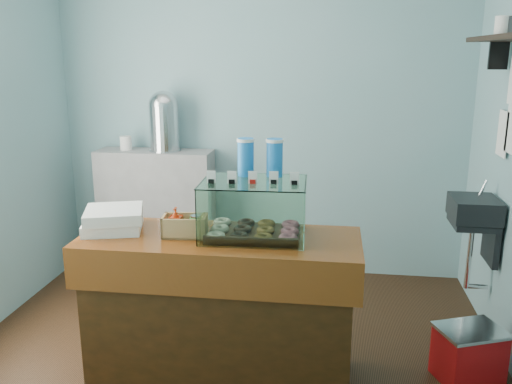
# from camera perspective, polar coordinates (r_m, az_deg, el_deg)

# --- Properties ---
(ground) EXTENTS (3.50, 3.50, 0.00)m
(ground) POSITION_cam_1_polar(r_m,az_deg,el_deg) (3.71, -2.78, -16.70)
(ground) COLOR black
(ground) RESTS_ON ground
(room_shell) EXTENTS (3.54, 3.04, 2.82)m
(room_shell) POSITION_cam_1_polar(r_m,az_deg,el_deg) (3.18, -2.67, 10.63)
(room_shell) COLOR #78A8AF
(room_shell) RESTS_ON ground
(counter) EXTENTS (1.60, 0.60, 0.90)m
(counter) POSITION_cam_1_polar(r_m,az_deg,el_deg) (3.27, -3.73, -12.08)
(counter) COLOR #41210C
(counter) RESTS_ON ground
(back_shelf) EXTENTS (1.00, 0.32, 1.10)m
(back_shelf) POSITION_cam_1_polar(r_m,az_deg,el_deg) (4.88, -10.38, -2.06)
(back_shelf) COLOR #969699
(back_shelf) RESTS_ON ground
(display_case) EXTENTS (0.60, 0.45, 0.54)m
(display_case) POSITION_cam_1_polar(r_m,az_deg,el_deg) (3.09, -0.06, -1.30)
(display_case) COLOR #301D0E
(display_case) RESTS_ON counter
(condiment_crate) EXTENTS (0.26, 0.18, 0.17)m
(condiment_crate) POSITION_cam_1_polar(r_m,az_deg,el_deg) (3.12, -7.60, -3.55)
(condiment_crate) COLOR tan
(condiment_crate) RESTS_ON counter
(pastry_boxes) EXTENTS (0.42, 0.41, 0.13)m
(pastry_boxes) POSITION_cam_1_polar(r_m,az_deg,el_deg) (3.30, -14.77, -2.80)
(pastry_boxes) COLOR white
(pastry_boxes) RESTS_ON counter
(coffee_urn) EXTENTS (0.28, 0.28, 0.51)m
(coffee_urn) POSITION_cam_1_polar(r_m,az_deg,el_deg) (4.68, -9.66, 7.51)
(coffee_urn) COLOR silver
(coffee_urn) RESTS_ON back_shelf
(red_cooler) EXTENTS (0.45, 0.40, 0.33)m
(red_cooler) POSITION_cam_1_polar(r_m,az_deg,el_deg) (3.62, 21.48, -15.56)
(red_cooler) COLOR red
(red_cooler) RESTS_ON ground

